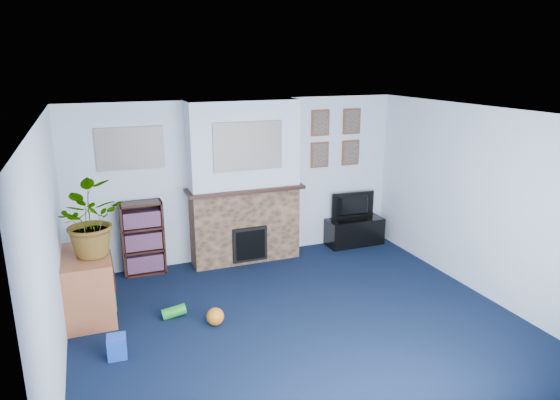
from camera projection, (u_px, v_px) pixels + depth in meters
name	position (u px, v px, depth m)	size (l,w,h in m)	color
floor	(299.00, 323.00, 5.78)	(5.00, 4.50, 0.01)	black
ceiling	(301.00, 114.00, 5.13)	(5.00, 4.50, 0.01)	white
wall_back	(240.00, 180.00, 7.48)	(5.00, 0.04, 2.40)	silver
wall_front	(430.00, 321.00, 3.44)	(5.00, 0.04, 2.40)	silver
wall_left	(51.00, 256.00, 4.58)	(0.04, 4.50, 2.40)	silver
wall_right	(481.00, 202.00, 6.33)	(0.04, 4.50, 2.40)	silver
chimney_breast	(244.00, 184.00, 7.30)	(1.72, 0.50, 2.40)	brown
collage_main	(248.00, 146.00, 6.95)	(1.00, 0.03, 0.68)	gray
collage_left	(130.00, 148.00, 6.76)	(0.90, 0.03, 0.58)	gray
portrait_tl	(320.00, 123.00, 7.70)	(0.30, 0.03, 0.40)	brown
portrait_tr	(352.00, 121.00, 7.89)	(0.30, 0.03, 0.40)	brown
portrait_bl	(320.00, 155.00, 7.83)	(0.30, 0.03, 0.40)	brown
portrait_br	(351.00, 153.00, 8.02)	(0.30, 0.03, 0.40)	brown
tv_stand	(354.00, 231.00, 8.19)	(0.93, 0.39, 0.44)	black
television	(355.00, 206.00, 8.10)	(0.74, 0.10, 0.42)	black
bookshelf	(143.00, 239.00, 7.02)	(0.58, 0.28, 1.05)	black
sideboard	(89.00, 287.00, 5.88)	(0.55, 0.99, 0.77)	#A15533
potted_plant	(86.00, 221.00, 5.63)	(0.75, 0.65, 0.84)	#26661E
mantel_clock	(237.00, 183.00, 7.20)	(0.09, 0.06, 0.13)	gold
mantel_candle	(266.00, 180.00, 7.35)	(0.05, 0.05, 0.18)	#B2BFC6
mantel_teddy	(212.00, 186.00, 7.08)	(0.15, 0.15, 0.15)	gray
mantel_can	(287.00, 179.00, 7.48)	(0.06, 0.06, 0.12)	blue
green_crate	(100.00, 305.00, 5.89)	(0.32, 0.25, 0.25)	#198C26
toy_ball	(215.00, 317.00, 5.72)	(0.20, 0.20, 0.20)	orange
toy_block	(117.00, 347.00, 5.09)	(0.19, 0.19, 0.23)	blue
toy_tube	(174.00, 312.00, 5.89)	(0.13, 0.13, 0.28)	#198C26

